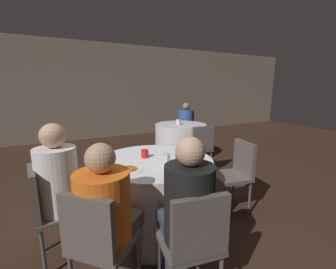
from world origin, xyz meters
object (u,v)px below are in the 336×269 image
Objects in this scene: chair_far_south at (201,145)px; chair_far_northeast at (186,127)px; chair_near_east at (237,169)px; pizza_plate_near at (129,169)px; chair_near_south at (194,238)px; table_near at (155,192)px; person_white_shirt at (67,191)px; soda_can_silver at (167,160)px; chair_near_west at (48,205)px; person_orange_shirt at (109,216)px; person_black_shirt at (185,215)px; soda_can_red at (194,160)px; person_blue_shirt at (185,125)px; chair_near_southwest at (97,238)px; table_far at (181,141)px; soda_can_blue at (179,159)px.

chair_far_northeast is at bearing 75.07° from chair_far_south.
chair_near_east reaches higher than pizza_plate_near.
table_near is at bearing 90.00° from chair_near_south.
person_white_shirt is 0.94m from soda_can_silver.
chair_near_west is 0.73m from pizza_plate_near.
chair_far_south is 2.03m from pizza_plate_near.
person_black_shirt reaches higher than person_orange_shirt.
chair_near_south is at bearing -123.58° from soda_can_red.
person_orange_shirt is (-2.59, -3.16, 0.00)m from person_blue_shirt.
soda_can_silver is (0.77, 0.50, 0.28)m from chair_near_southwest.
soda_can_red is (-1.70, -2.91, 0.21)m from person_blue_shirt.
soda_can_silver is at bearing -127.46° from chair_far_south.
soda_can_silver reaches higher than chair_far_northeast.
chair_far_south is 1.74m from soda_can_red.
person_black_shirt is at bearing -74.30° from pizza_plate_near.
chair_near_west is 0.18m from person_white_shirt.
chair_near_east is 1.00× the size of chair_near_west.
chair_far_northeast is 3.72m from pizza_plate_near.
table_far is 8.84× the size of soda_can_silver.
table_near is 1.44× the size of chair_far_south.
chair_near_south and chair_near_east have the same top height.
soda_can_red is at bearing 72.74° from chair_near_west.
person_white_shirt reaches higher than chair_far_south.
person_blue_shirt reaches higher than pizza_plate_near.
chair_far_northeast is at bearing 96.06° from chair_near_southwest.
person_black_shirt reaches higher than soda_can_red.
pizza_plate_near is at bearing 115.23° from person_black_shirt.
soda_can_red is at bearing 65.95° from chair_near_south.
chair_near_south is at bearing -99.52° from table_near.
chair_far_south is 2.52m from person_orange_shirt.
chair_near_southwest is (-0.74, -0.72, 0.16)m from table_near.
soda_can_red is at bearing 98.26° from chair_far_northeast.
person_blue_shirt is (-0.10, -0.12, 0.07)m from chair_far_northeast.
person_orange_shirt is 4.48× the size of pizza_plate_near.
chair_near_south and chair_near_southwest have the same top height.
chair_near_east is 1.90m from person_white_shirt.
person_black_shirt is (0.49, -0.25, 0.01)m from person_orange_shirt.
soda_can_red is (0.43, 0.65, 0.28)m from chair_near_south.
chair_far_northeast is (0.60, 0.74, 0.16)m from table_far.
soda_can_blue is at bearing -62.41° from table_near.
person_orange_shirt is at bearing 115.10° from chair_near_east.
soda_can_silver is at bearing 84.04° from person_black_shirt.
soda_can_silver reaches higher than table_far.
soda_can_silver is (-1.28, -1.22, 0.28)m from chair_far_south.
person_white_shirt is at bearing -174.53° from table_near.
person_white_shirt is 10.09× the size of soda_can_silver.
chair_near_west is at bearing 173.10° from person_orange_shirt.
chair_near_east is 7.16× the size of soda_can_blue.
table_far is 3.45m from chair_near_southwest.
person_blue_shirt is at bearing 68.63° from chair_near_south.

